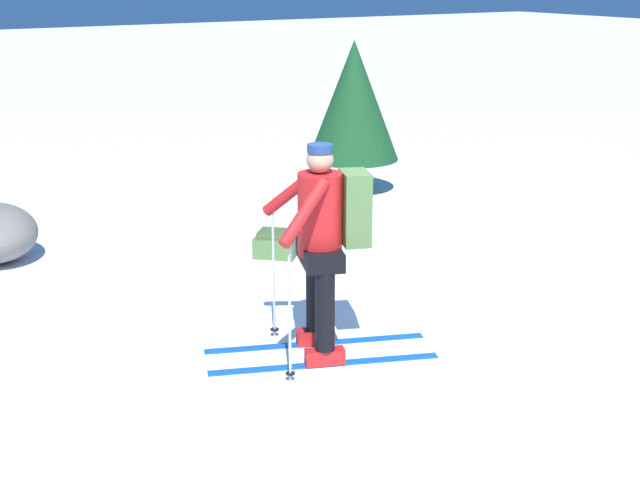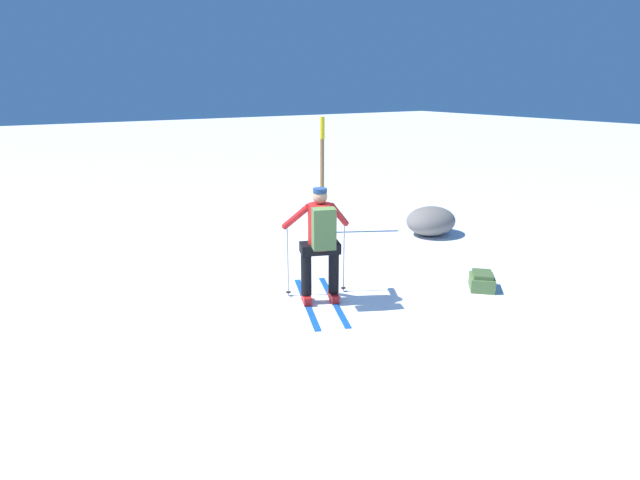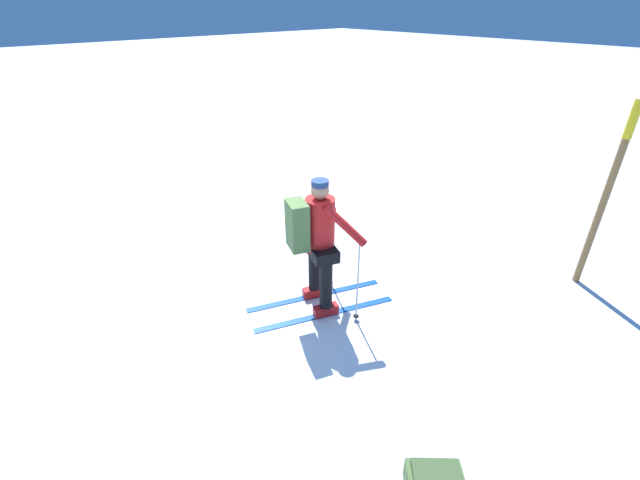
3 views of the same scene
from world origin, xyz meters
TOP-DOWN VIEW (x-y plane):
  - ground_plane at (0.00, 0.00)m, footprint 80.00×80.00m
  - skier at (0.47, 0.13)m, footprint 1.14×1.83m
  - dropped_backpack at (2.83, -0.76)m, footprint 0.55×0.55m
  - pine_tree at (4.74, -3.00)m, footprint 1.20×1.20m

SIDE VIEW (x-z plane):
  - ground_plane at x=0.00m, z-range 0.00..0.00m
  - dropped_backpack at x=2.83m, z-range -0.01..0.26m
  - skier at x=0.47m, z-range 0.13..1.79m
  - pine_tree at x=4.74m, z-range 0.22..2.22m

